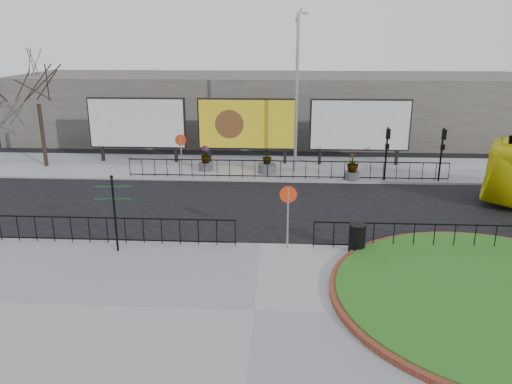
# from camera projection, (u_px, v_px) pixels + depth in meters

# --- Properties ---
(ground) EXTENTS (90.00, 90.00, 0.00)m
(ground) POSITION_uv_depth(u_px,v_px,m) (262.00, 246.00, 19.53)
(ground) COLOR black
(ground) RESTS_ON ground
(pavement_near) EXTENTS (30.00, 10.00, 0.12)m
(pavement_near) POSITION_uv_depth(u_px,v_px,m) (254.00, 312.00, 14.75)
(pavement_near) COLOR gray
(pavement_near) RESTS_ON ground
(pavement_far) EXTENTS (44.00, 6.00, 0.12)m
(pavement_far) POSITION_uv_depth(u_px,v_px,m) (270.00, 168.00, 30.95)
(pavement_far) COLOR gray
(pavement_far) RESTS_ON ground
(brick_edge) EXTENTS (10.40, 10.40, 0.18)m
(brick_edge) POSITION_uv_depth(u_px,v_px,m) (500.00, 298.00, 15.26)
(brick_edge) COLOR brown
(brick_edge) RESTS_ON pavement_near
(grass_lawn) EXTENTS (10.00, 10.00, 0.22)m
(grass_lawn) POSITION_uv_depth(u_px,v_px,m) (500.00, 297.00, 15.25)
(grass_lawn) COLOR #1E5215
(grass_lawn) RESTS_ON pavement_near
(railing_near_left) EXTENTS (10.00, 0.10, 1.10)m
(railing_near_left) POSITION_uv_depth(u_px,v_px,m) (107.00, 230.00, 19.36)
(railing_near_left) COLOR black
(railing_near_left) RESTS_ON pavement_near
(railing_near_right) EXTENTS (9.00, 0.10, 1.10)m
(railing_near_right) POSITION_uv_depth(u_px,v_px,m) (434.00, 237.00, 18.70)
(railing_near_right) COLOR black
(railing_near_right) RESTS_ON pavement_near
(railing_far) EXTENTS (18.00, 0.10, 1.10)m
(railing_far) POSITION_uv_depth(u_px,v_px,m) (287.00, 170.00, 28.14)
(railing_far) COLOR black
(railing_far) RESTS_ON pavement_far
(speed_sign_far) EXTENTS (0.64, 0.07, 2.47)m
(speed_sign_far) POSITION_uv_depth(u_px,v_px,m) (181.00, 146.00, 28.19)
(speed_sign_far) COLOR gray
(speed_sign_far) RESTS_ON pavement_far
(speed_sign_near) EXTENTS (0.64, 0.07, 2.47)m
(speed_sign_near) POSITION_uv_depth(u_px,v_px,m) (288.00, 204.00, 18.53)
(speed_sign_near) COLOR gray
(speed_sign_near) RESTS_ON pavement_near
(billboard_left) EXTENTS (6.20, 0.31, 4.10)m
(billboard_left) POSITION_uv_depth(u_px,v_px,m) (137.00, 123.00, 31.57)
(billboard_left) COLOR black
(billboard_left) RESTS_ON pavement_far
(billboard_mid) EXTENTS (6.20, 0.31, 4.10)m
(billboard_mid) POSITION_uv_depth(u_px,v_px,m) (247.00, 124.00, 31.20)
(billboard_mid) COLOR black
(billboard_mid) RESTS_ON pavement_far
(billboard_right) EXTENTS (6.20, 0.31, 4.10)m
(billboard_right) POSITION_uv_depth(u_px,v_px,m) (360.00, 125.00, 30.83)
(billboard_right) COLOR black
(billboard_right) RESTS_ON pavement_far
(lamp_post) EXTENTS (0.74, 0.18, 9.23)m
(lamp_post) POSITION_uv_depth(u_px,v_px,m) (297.00, 92.00, 28.49)
(lamp_post) COLOR gray
(lamp_post) RESTS_ON pavement_far
(signal_pole_a) EXTENTS (0.22, 0.26, 3.00)m
(signal_pole_a) POSITION_uv_depth(u_px,v_px,m) (387.00, 146.00, 27.46)
(signal_pole_a) COLOR black
(signal_pole_a) RESTS_ON pavement_far
(signal_pole_b) EXTENTS (0.22, 0.26, 3.00)m
(signal_pole_b) POSITION_uv_depth(u_px,v_px,m) (442.00, 146.00, 27.30)
(signal_pole_b) COLOR black
(signal_pole_b) RESTS_ON pavement_far
(tree_left) EXTENTS (2.00, 2.00, 7.00)m
(tree_left) POSITION_uv_depth(u_px,v_px,m) (39.00, 110.00, 30.16)
(tree_left) COLOR #2D2119
(tree_left) RESTS_ON pavement_far
(building_backdrop) EXTENTS (40.00, 10.00, 5.00)m
(building_backdrop) POSITION_uv_depth(u_px,v_px,m) (274.00, 107.00, 39.75)
(building_backdrop) COLOR #605C54
(building_backdrop) RESTS_ON ground
(fingerpost_sign) EXTENTS (1.39, 0.37, 2.96)m
(fingerpost_sign) POSITION_uv_depth(u_px,v_px,m) (114.00, 206.00, 18.30)
(fingerpost_sign) COLOR black
(fingerpost_sign) RESTS_ON pavement_near
(litter_bin) EXTENTS (0.66, 0.66, 1.09)m
(litter_bin) POSITION_uv_depth(u_px,v_px,m) (357.00, 238.00, 18.57)
(litter_bin) COLOR black
(litter_bin) RESTS_ON pavement_near
(planter_a) EXTENTS (0.87, 0.87, 1.49)m
(planter_a) POSITION_uv_depth(u_px,v_px,m) (206.00, 160.00, 30.00)
(planter_a) COLOR #4C4C4F
(planter_a) RESTS_ON pavement_far
(planter_b) EXTENTS (1.06, 1.06, 1.49)m
(planter_b) POSITION_uv_depth(u_px,v_px,m) (267.00, 165.00, 29.46)
(planter_b) COLOR #4C4C4F
(planter_b) RESTS_ON pavement_far
(planter_c) EXTENTS (0.86, 0.86, 1.55)m
(planter_c) POSITION_uv_depth(u_px,v_px,m) (352.00, 168.00, 28.01)
(planter_c) COLOR #4C4C4F
(planter_c) RESTS_ON pavement_far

